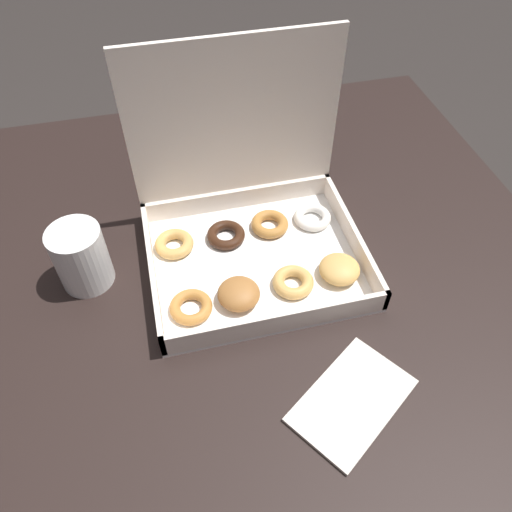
{
  "coord_description": "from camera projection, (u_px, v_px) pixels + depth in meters",
  "views": [
    {
      "loc": [
        -0.08,
        -0.52,
        1.41
      ],
      "look_at": [
        0.05,
        0.01,
        0.8
      ],
      "focal_mm": 35.0,
      "sensor_mm": 36.0,
      "label": 1
    }
  ],
  "objects": [
    {
      "name": "paper_napkin",
      "position": [
        352.0,
        400.0,
        0.67
      ],
      "size": [
        0.2,
        0.18,
        0.01
      ],
      "color": "silver",
      "rests_on": "dining_table"
    },
    {
      "name": "dining_table",
      "position": [
        229.0,
        308.0,
        0.89
      ],
      "size": [
        1.13,
        1.03,
        0.78
      ],
      "color": "black",
      "rests_on": "ground_plane"
    },
    {
      "name": "ground_plane",
      "position": [
        239.0,
        449.0,
        1.4
      ],
      "size": [
        8.0,
        8.0,
        0.0
      ],
      "primitive_type": "plane",
      "color": "#2D2826"
    },
    {
      "name": "donut_box",
      "position": [
        251.0,
        218.0,
        0.81
      ],
      "size": [
        0.34,
        0.29,
        0.32
      ],
      "color": "white",
      "rests_on": "dining_table"
    },
    {
      "name": "coffee_mug",
      "position": [
        81.0,
        256.0,
        0.77
      ],
      "size": [
        0.08,
        0.08,
        0.11
      ],
      "color": "white",
      "rests_on": "dining_table"
    }
  ]
}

